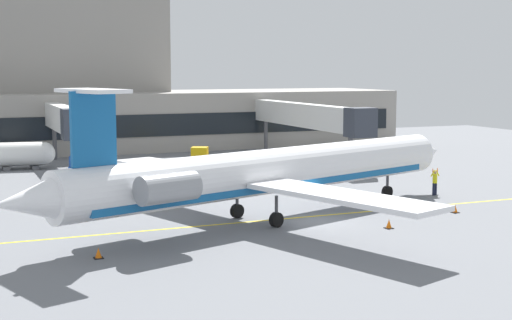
# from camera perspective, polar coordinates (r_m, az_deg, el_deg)

# --- Properties ---
(ground) EXTENTS (120.00, 120.00, 0.11)m
(ground) POSITION_cam_1_polar(r_m,az_deg,el_deg) (45.60, 4.45, -4.88)
(ground) COLOR slate
(terminal_building) EXTENTS (77.87, 15.54, 19.76)m
(terminal_building) POSITION_cam_1_polar(r_m,az_deg,el_deg) (88.64, -17.06, 5.66)
(terminal_building) COLOR gray
(terminal_building) RESTS_ON ground
(jet_bridge_west) EXTENTS (2.40, 23.67, 5.93)m
(jet_bridge_west) POSITION_cam_1_polar(r_m,az_deg,el_deg) (75.37, 4.16, 3.40)
(jet_bridge_west) COLOR silver
(jet_bridge_west) RESTS_ON ground
(jet_bridge_east) EXTENTS (2.40, 16.74, 6.00)m
(jet_bridge_east) POSITION_cam_1_polar(r_m,az_deg,el_deg) (71.43, -14.61, 3.02)
(jet_bridge_east) COLOR silver
(jet_bridge_east) RESTS_ON ground
(regional_jet) EXTENTS (34.31, 26.24, 8.39)m
(regional_jet) POSITION_cam_1_polar(r_m,az_deg,el_deg) (45.42, 0.87, -0.97)
(regional_jet) COLOR white
(regional_jet) RESTS_ON ground
(baggage_tug) EXTENTS (3.42, 3.33, 1.98)m
(baggage_tug) POSITION_cam_1_polar(r_m,az_deg,el_deg) (77.84, 9.96, 0.72)
(baggage_tug) COLOR #E5B20C
(baggage_tug) RESTS_ON ground
(pushback_tractor) EXTENTS (3.73, 2.97, 1.90)m
(pushback_tractor) POSITION_cam_1_polar(r_m,az_deg,el_deg) (65.92, -13.06, -0.51)
(pushback_tractor) COLOR #1E4CB2
(pushback_tractor) RESTS_ON ground
(belt_loader) EXTENTS (4.13, 3.18, 1.87)m
(belt_loader) POSITION_cam_1_polar(r_m,az_deg,el_deg) (71.30, -3.84, 0.20)
(belt_loader) COLOR #E5B20C
(belt_loader) RESTS_ON ground
(fuel_tank) EXTENTS (6.39, 2.91, 2.57)m
(fuel_tank) POSITION_cam_1_polar(r_m,az_deg,el_deg) (72.31, -17.84, 0.43)
(fuel_tank) COLOR white
(fuel_tank) RESTS_ON ground
(marshaller) EXTENTS (0.83, 0.34, 2.03)m
(marshaller) POSITION_cam_1_polar(r_m,az_deg,el_deg) (56.40, 13.70, -1.63)
(marshaller) COLOR #191E33
(marshaller) RESTS_ON ground
(safety_cone_alpha) EXTENTS (0.47, 0.47, 0.55)m
(safety_cone_alpha) POSITION_cam_1_polar(r_m,az_deg,el_deg) (44.32, 10.27, -4.93)
(safety_cone_alpha) COLOR orange
(safety_cone_alpha) RESTS_ON ground
(safety_cone_bravo) EXTENTS (0.47, 0.47, 0.55)m
(safety_cone_bravo) POSITION_cam_1_polar(r_m,az_deg,el_deg) (37.71, -12.12, -7.10)
(safety_cone_bravo) COLOR orange
(safety_cone_bravo) RESTS_ON ground
(safety_cone_charlie) EXTENTS (0.47, 0.47, 0.55)m
(safety_cone_charlie) POSITION_cam_1_polar(r_m,az_deg,el_deg) (50.05, 15.18, -3.69)
(safety_cone_charlie) COLOR orange
(safety_cone_charlie) RESTS_ON ground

